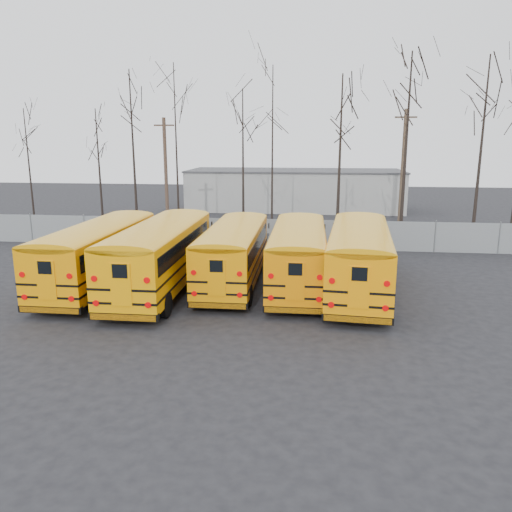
# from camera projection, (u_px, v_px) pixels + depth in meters

# --- Properties ---
(ground) EXTENTS (120.00, 120.00, 0.00)m
(ground) POSITION_uv_depth(u_px,v_px,m) (220.00, 303.00, 22.53)
(ground) COLOR black
(ground) RESTS_ON ground
(fence) EXTENTS (40.00, 0.04, 2.00)m
(fence) POSITION_uv_depth(u_px,v_px,m) (253.00, 233.00, 33.91)
(fence) COLOR gray
(fence) RESTS_ON ground
(distant_building) EXTENTS (22.00, 8.00, 4.00)m
(distant_building) POSITION_uv_depth(u_px,v_px,m) (295.00, 190.00, 52.80)
(distant_building) COLOR #999995
(distant_building) RESTS_ON ground
(bus_a) EXTENTS (2.69, 11.65, 3.26)m
(bus_a) POSITION_uv_depth(u_px,v_px,m) (100.00, 249.00, 24.85)
(bus_a) COLOR black
(bus_a) RESTS_ON ground
(bus_b) EXTENTS (2.85, 12.16, 3.40)m
(bus_b) POSITION_uv_depth(u_px,v_px,m) (162.00, 250.00, 24.18)
(bus_b) COLOR black
(bus_b) RESTS_ON ground
(bus_c) EXTENTS (2.66, 11.19, 3.12)m
(bus_c) POSITION_uv_depth(u_px,v_px,m) (234.00, 249.00, 25.27)
(bus_c) COLOR black
(bus_c) RESTS_ON ground
(bus_d) EXTENTS (2.67, 11.32, 3.16)m
(bus_d) POSITION_uv_depth(u_px,v_px,m) (298.00, 250.00, 24.73)
(bus_d) COLOR black
(bus_d) RESTS_ON ground
(bus_e) EXTENTS (3.70, 12.01, 3.31)m
(bus_e) POSITION_uv_depth(u_px,v_px,m) (359.00, 253.00, 23.79)
(bus_e) COLOR black
(bus_e) RESTS_ON ground
(utility_pole_left) EXTENTS (1.59, 0.28, 8.90)m
(utility_pole_left) POSITION_uv_depth(u_px,v_px,m) (166.00, 174.00, 39.81)
(utility_pole_left) COLOR #4A362A
(utility_pole_left) RESTS_ON ground
(utility_pole_right) EXTENTS (1.70, 0.30, 9.54)m
(utility_pole_right) POSITION_uv_depth(u_px,v_px,m) (403.00, 170.00, 39.45)
(utility_pole_right) COLOR #4C3B2B
(utility_pole_right) RESTS_ON ground
(tree_0) EXTENTS (0.26, 0.26, 9.61)m
(tree_0) POSITION_uv_depth(u_px,v_px,m) (30.00, 170.00, 40.06)
(tree_0) COLOR black
(tree_0) RESTS_ON ground
(tree_1) EXTENTS (0.26, 0.26, 9.58)m
(tree_1) POSITION_uv_depth(u_px,v_px,m) (99.00, 171.00, 39.82)
(tree_1) COLOR black
(tree_1) RESTS_ON ground
(tree_2) EXTENTS (0.26, 0.26, 12.45)m
(tree_2) POSITION_uv_depth(u_px,v_px,m) (133.00, 152.00, 39.22)
(tree_2) COLOR black
(tree_2) RESTS_ON ground
(tree_3) EXTENTS (0.26, 0.26, 12.88)m
(tree_3) POSITION_uv_depth(u_px,v_px,m) (176.00, 150.00, 38.84)
(tree_3) COLOR black
(tree_3) RESTS_ON ground
(tree_4) EXTENTS (0.26, 0.26, 10.98)m
(tree_4) POSITION_uv_depth(u_px,v_px,m) (243.00, 162.00, 38.82)
(tree_4) COLOR black
(tree_4) RESTS_ON ground
(tree_5) EXTENTS (0.26, 0.26, 12.51)m
(tree_5) POSITION_uv_depth(u_px,v_px,m) (272.00, 153.00, 37.52)
(tree_5) COLOR black
(tree_5) RESTS_ON ground
(tree_6) EXTENTS (0.26, 0.26, 11.54)m
(tree_6) POSITION_uv_depth(u_px,v_px,m) (340.00, 161.00, 34.68)
(tree_6) COLOR black
(tree_6) RESTS_ON ground
(tree_7) EXTENTS (0.26, 0.26, 12.83)m
(tree_7) POSITION_uv_depth(u_px,v_px,m) (406.00, 152.00, 33.75)
(tree_7) COLOR black
(tree_7) RESTS_ON ground
(tree_8) EXTENTS (0.26, 0.26, 12.54)m
(tree_8) POSITION_uv_depth(u_px,v_px,m) (480.00, 154.00, 33.13)
(tree_8) COLOR black
(tree_8) RESTS_ON ground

